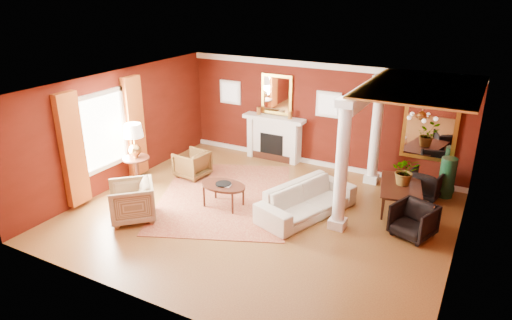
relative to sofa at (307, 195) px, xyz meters
The scene contains 27 objects.
ground 1.15m from the sofa, 148.81° to the right, with size 8.00×8.00×0.00m, color brown.
room_shell 1.87m from the sofa, 148.81° to the right, with size 8.04×7.04×2.92m.
fireplace 3.54m from the sofa, 128.33° to the left, with size 1.85×0.42×1.29m.
overmantel_mirror 3.92m from the sofa, 127.00° to the left, with size 0.95×0.07×1.15m.
flank_window_left 4.93m from the sofa, 142.02° to the left, with size 0.70×0.07×0.70m.
flank_window_right 3.27m from the sofa, 102.43° to the left, with size 0.70×0.07×0.70m.
left_window 5.01m from the sofa, 166.60° to the right, with size 0.21×2.55×2.60m.
column_front 1.27m from the sofa, 16.66° to the right, with size 0.36×0.36×2.80m.
column_back 2.76m from the sofa, 71.85° to the left, with size 0.36×0.36×2.80m.
header_beam 2.67m from the sofa, 59.33° to the left, with size 0.30×3.20×0.32m, color white.
amber_ceiling 3.32m from the sofa, 31.72° to the left, with size 2.30×3.40×0.04m, color gold.
dining_mirror 3.70m from the sofa, 55.44° to the left, with size 1.30×0.07×1.70m.
chandelier 2.96m from the sofa, 32.11° to the left, with size 0.60×0.62×0.75m.
crown_trim 3.85m from the sofa, 107.03° to the left, with size 8.00×0.08×0.16m, color white.
base_trim 3.08m from the sofa, 107.03° to the left, with size 8.00×0.08×0.12m, color white.
rug 2.15m from the sofa, behind, with size 3.04×4.05×0.02m, color maroon.
sofa is the anchor object (origin of this frame).
armchair_leopard 3.56m from the sofa, behind, with size 0.77×0.72×0.79m, color black.
armchair_stripe 3.85m from the sofa, 148.36° to the right, with size 0.92×0.86×0.95m, color tan.
coffee_table 1.93m from the sofa, 163.50° to the right, with size 1.10×1.10×0.55m.
coffee_book 1.90m from the sofa, 161.72° to the right, with size 0.15×0.02×0.20m, color black.
side_table 4.48m from the sofa, behind, with size 0.66×0.66×1.65m.
dining_table 2.23m from the sofa, 37.06° to the left, with size 1.60×0.56×0.89m, color black.
dining_chair_near 2.27m from the sofa, ahead, with size 0.76×0.71×0.78m, color black.
dining_chair_far 3.10m from the sofa, 45.59° to the left, with size 0.73×0.68×0.75m, color black.
green_urn 3.58m from the sofa, 43.34° to the left, with size 0.42×0.42×1.01m.
potted_plant 2.38m from the sofa, 37.99° to the left, with size 0.60×0.67×0.52m, color #26591E.
Camera 1 is at (4.22, -8.03, 4.87)m, focal length 32.00 mm.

